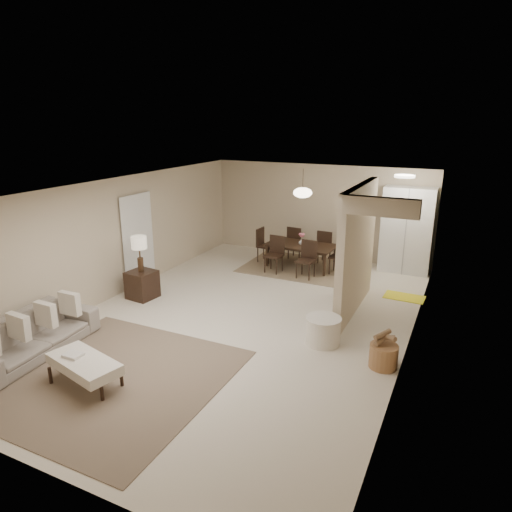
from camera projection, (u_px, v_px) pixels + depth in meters
The scene contains 22 objects.
floor at pixel (244, 317), 8.77m from camera, with size 9.00×9.00×0.00m, color beige.
ceiling at pixel (243, 187), 8.04m from camera, with size 9.00×9.00×0.00m, color white.
back_wall at pixel (319, 211), 12.29m from camera, with size 6.00×6.00×0.00m, color #C7B596.
left_wall at pixel (117, 237), 9.63m from camera, with size 9.00×9.00×0.00m, color #C7B596.
right_wall at pixel (414, 279), 7.17m from camera, with size 9.00×9.00×0.00m, color #C7B596.
partition at pixel (357, 250), 8.74m from camera, with size 0.15×2.50×2.50m, color #C7B596.
doorway at pixel (138, 241), 10.21m from camera, with size 0.04×0.90×2.04m, color black.
pantry_cabinet at pixel (407, 230), 11.08m from camera, with size 1.20×0.55×2.10m, color silver.
flush_light at pixel (405, 176), 9.87m from camera, with size 0.44×0.44×0.05m, color white.
living_rug at pixel (112, 378), 6.72m from camera, with size 3.20×3.20×0.01m, color brown.
sofa at pixel (31, 336), 7.31m from camera, with size 0.87×2.23×0.65m, color gray.
ottoman_bench at pixel (84, 364), 6.45m from camera, with size 1.26×0.79×0.42m.
side_table at pixel (142, 285), 9.64m from camera, with size 0.53×0.53×0.59m, color black.
table_lamp at pixel (139, 246), 9.39m from camera, with size 0.32×0.32×0.76m.
round_pouf at pixel (323, 331), 7.69m from camera, with size 0.60×0.60×0.47m, color beige.
wicker_basket at pixel (383, 356), 6.97m from camera, with size 0.43×0.43×0.37m, color brown.
dining_rug at pixel (300, 267), 11.67m from camera, with size 2.80×2.10×0.01m, color #846E52.
dining_table at pixel (301, 256), 11.58m from camera, with size 1.73×0.96×0.61m, color black.
dining_chairs at pixel (301, 251), 11.54m from camera, with size 2.43×1.82×0.90m.
vase at pixel (301, 242), 11.47m from camera, with size 0.13×0.13×0.14m, color white.
yellow_mat at pixel (404, 297), 9.73m from camera, with size 0.82×0.50×0.01m, color yellow.
pendant_light at pixel (303, 193), 11.11m from camera, with size 0.46×0.46×0.71m.
Camera 1 is at (3.66, -7.16, 3.69)m, focal length 32.00 mm.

